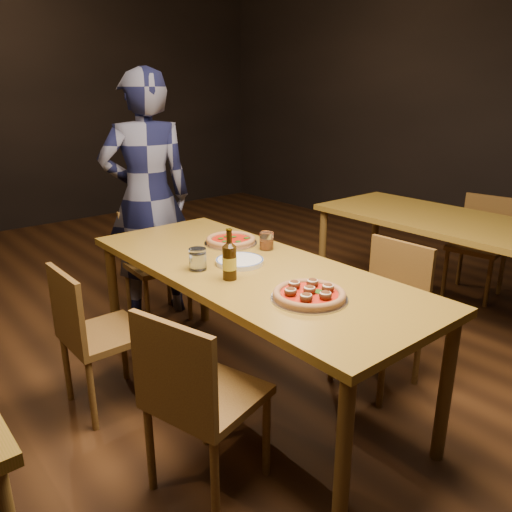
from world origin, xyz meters
TOP-DOWN VIEW (x-y plane):
  - ground at (0.00, 0.00)m, footprint 9.00×9.00m
  - room_shell at (0.00, 0.00)m, footprint 9.00×9.00m
  - table_main at (0.00, 0.00)m, footprint 0.80×2.00m
  - table_right at (1.70, -0.20)m, footprint 0.80×2.00m
  - chair_main_nw at (-0.54, -0.39)m, footprint 0.49×0.49m
  - chair_main_sw at (-0.62, 0.42)m, footprint 0.39×0.39m
  - chair_main_e at (0.62, -0.36)m, footprint 0.40×0.40m
  - chair_end at (0.11, 1.19)m, footprint 0.41×0.41m
  - chair_nbr_right at (2.28, -0.07)m, footprint 0.45×0.45m
  - pizza_meatball at (-0.06, -0.48)m, footprint 0.33×0.33m
  - pizza_margherita at (0.17, 0.38)m, footprint 0.31×0.31m
  - plate_stack at (-0.01, 0.07)m, footprint 0.25×0.25m
  - beer_bottle at (-0.18, -0.07)m, footprint 0.07×0.07m
  - water_glass at (-0.23, 0.13)m, footprint 0.09×0.09m
  - amber_glass at (0.26, 0.17)m, footprint 0.08×0.08m
  - diner at (0.14, 1.32)m, footprint 0.74×0.59m

SIDE VIEW (x-z plane):
  - ground at x=0.00m, z-range 0.00..0.00m
  - chair_main_sw at x=-0.62m, z-range 0.00..0.82m
  - chair_end at x=0.11m, z-range 0.00..0.83m
  - chair_nbr_right at x=2.28m, z-range 0.00..0.84m
  - chair_main_e at x=0.62m, z-range 0.00..0.85m
  - chair_main_nw at x=-0.54m, z-range 0.00..0.86m
  - table_main at x=0.00m, z-range 0.30..1.05m
  - table_right at x=1.70m, z-range 0.30..1.05m
  - plate_stack at x=-0.01m, z-range 0.75..0.77m
  - pizza_margherita at x=0.17m, z-range 0.75..0.79m
  - pizza_meatball at x=-0.06m, z-range 0.74..0.80m
  - amber_glass at x=0.26m, z-range 0.75..0.85m
  - water_glass at x=-0.23m, z-range 0.75..0.86m
  - beer_bottle at x=-0.18m, z-range 0.72..0.96m
  - diner at x=0.14m, z-range 0.00..1.75m
  - room_shell at x=0.00m, z-range -2.64..6.36m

